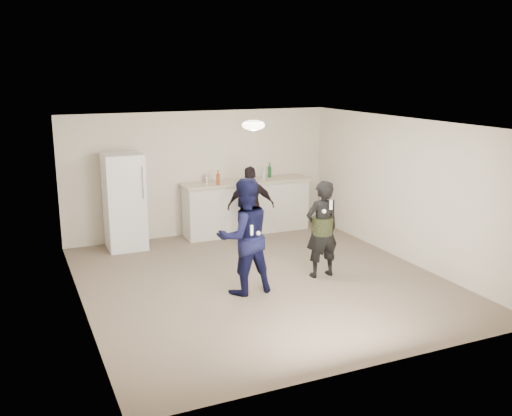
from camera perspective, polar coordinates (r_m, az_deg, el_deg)
name	(u,v)px	position (r m, az deg, el deg)	size (l,w,h in m)	color
floor	(261,280)	(9.21, 0.51, -7.24)	(6.00, 6.00, 0.00)	#6B5B4C
ceiling	(261,124)	(8.64, 0.54, 8.45)	(6.00, 6.00, 0.00)	silver
wall_back	(200,173)	(11.59, -5.60, 3.46)	(6.00, 6.00, 0.00)	beige
wall_front	(375,263)	(6.33, 11.80, -5.36)	(6.00, 6.00, 0.00)	beige
wall_left	(77,223)	(8.14, -17.42, -1.45)	(6.00, 6.00, 0.00)	beige
wall_right	(405,190)	(10.26, 14.68, 1.76)	(6.00, 6.00, 0.00)	beige
counter	(247,208)	(11.73, -0.94, 0.04)	(2.60, 0.56, 1.05)	beige
counter_top	(247,182)	(11.62, -0.95, 2.65)	(2.68, 0.64, 0.04)	beige
fridge	(124,202)	(10.88, -13.03, 0.63)	(0.70, 0.70, 1.80)	white
fridge_handle	(143,183)	(10.50, -11.26, 2.49)	(0.02, 0.02, 0.60)	#B4B4B9
ceiling_dome	(253,125)	(8.92, -0.26, 8.28)	(0.36, 0.36, 0.16)	white
shaker	(207,178)	(11.45, -4.96, 2.98)	(0.08, 0.08, 0.17)	silver
man	(244,236)	(8.47, -1.20, -2.85)	(0.85, 0.67, 1.76)	#101246
woman	(322,229)	(9.22, 6.61, -2.12)	(0.58, 0.38, 1.59)	black
camo_shorts	(322,226)	(9.20, 6.62, -1.78)	(0.34, 0.34, 0.28)	#303B1B
spectator	(251,206)	(10.80, -0.51, 0.16)	(0.90, 0.37, 1.53)	black
remote_man	(251,230)	(8.17, -0.46, -2.21)	(0.04, 0.04, 0.15)	white
nunchuk_man	(258,233)	(8.26, 0.23, -2.54)	(0.07, 0.07, 0.07)	silver
remote_woman	(331,205)	(8.90, 7.50, 0.32)	(0.04, 0.04, 0.15)	white
nunchuk_woman	(324,211)	(8.89, 6.83, -0.33)	(0.07, 0.07, 0.07)	white
bottle_cluster	(250,176)	(11.57, -0.62, 3.26)	(1.34, 0.41, 0.25)	#144112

